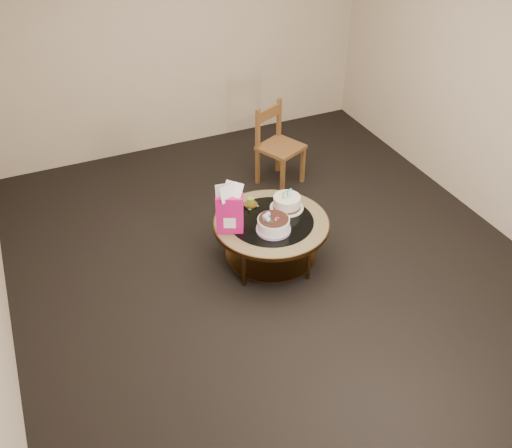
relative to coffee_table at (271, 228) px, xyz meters
name	(u,v)px	position (x,y,z in m)	size (l,w,h in m)	color
ground	(271,261)	(0.00, 0.00, -0.38)	(5.00, 5.00, 0.00)	black
room_walls	(274,105)	(0.00, 0.00, 1.16)	(4.52, 5.02, 2.61)	beige
coffee_table	(271,228)	(0.00, 0.00, 0.00)	(1.02, 1.02, 0.46)	#513517
decorated_cake	(273,225)	(-0.05, -0.13, 0.14)	(0.30, 0.30, 0.17)	#B290CC
cream_cake	(287,203)	(0.21, 0.11, 0.14)	(0.30, 0.30, 0.19)	silver
gift_bag	(230,208)	(-0.37, 0.03, 0.30)	(0.25, 0.22, 0.45)	#E1156E
pillar_candle	(251,203)	(-0.07, 0.28, 0.11)	(0.12, 0.12, 0.09)	#D3BA57
dining_chair	(278,145)	(0.65, 1.21, 0.07)	(0.54, 0.54, 0.88)	brown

